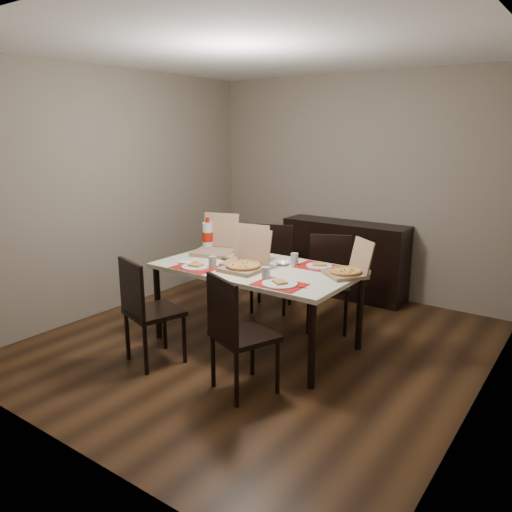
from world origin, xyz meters
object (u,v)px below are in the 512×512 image
(chair_near_left, at_px, (146,307))
(dip_bowl, at_px, (282,263))
(pizza_box_center, at_px, (245,264))
(chair_far_left, at_px, (273,263))
(chair_far_right, at_px, (329,278))
(soda_bottle, at_px, (208,236))
(sideboard, at_px, (344,259))
(dining_table, at_px, (256,274))
(chair_near_right, at_px, (236,330))

(chair_near_left, xyz_separation_m, dip_bowl, (0.68, 1.06, 0.25))
(pizza_box_center, bearing_deg, chair_far_left, 111.33)
(chair_far_right, xyz_separation_m, soda_bottle, (-1.14, -0.53, 0.38))
(dip_bowl, height_order, soda_bottle, soda_bottle)
(pizza_box_center, bearing_deg, chair_near_left, -124.20)
(sideboard, relative_size, chair_far_right, 1.61)
(sideboard, bearing_deg, dining_table, -90.94)
(chair_near_left, xyz_separation_m, chair_far_right, (0.86, 1.67, 0.00))
(chair_near_left, bearing_deg, chair_far_right, 62.85)
(dining_table, xyz_separation_m, chair_far_right, (0.34, 0.79, -0.17))
(sideboard, height_order, dining_table, sideboard)
(chair_near_right, bearing_deg, chair_far_right, 92.40)
(pizza_box_center, xyz_separation_m, dip_bowl, (0.18, 0.33, -0.04))
(sideboard, bearing_deg, chair_far_left, -118.13)
(pizza_box_center, relative_size, soda_bottle, 1.14)
(chair_near_right, xyz_separation_m, pizza_box_center, (-0.42, 0.69, 0.29))
(sideboard, distance_m, chair_near_left, 2.72)
(pizza_box_center, distance_m, dip_bowl, 0.38)
(chair_far_left, height_order, soda_bottle, soda_bottle)
(sideboard, bearing_deg, pizza_box_center, -91.32)
(chair_near_left, relative_size, dip_bowl, 7.66)
(chair_near_right, height_order, chair_far_left, same)
(dining_table, height_order, chair_near_right, chair_near_right)
(chair_near_left, relative_size, chair_far_right, 1.00)
(dining_table, height_order, chair_far_left, chair_far_left)
(chair_far_right, height_order, pizza_box_center, pizza_box_center)
(chair_near_right, relative_size, soda_bottle, 2.75)
(chair_near_left, height_order, chair_far_left, same)
(dining_table, bearing_deg, sideboard, 89.06)
(chair_far_left, bearing_deg, chair_far_right, -9.79)
(dining_table, xyz_separation_m, chair_near_left, (-0.51, -0.88, -0.17))
(soda_bottle, bearing_deg, chair_near_right, -41.99)
(sideboard, bearing_deg, chair_near_right, -81.74)
(chair_near_left, relative_size, chair_far_left, 1.00)
(chair_near_right, relative_size, chair_far_right, 1.00)
(chair_far_right, height_order, soda_bottle, soda_bottle)
(soda_bottle, bearing_deg, pizza_box_center, -27.23)
(chair_near_left, height_order, dip_bowl, chair_near_left)
(chair_far_right, bearing_deg, chair_far_left, 170.21)
(soda_bottle, bearing_deg, sideboard, 61.48)
(chair_far_left, bearing_deg, dining_table, -64.98)
(dining_table, bearing_deg, chair_far_left, 115.02)
(pizza_box_center, bearing_deg, sideboard, 88.68)
(chair_near_right, distance_m, dip_bowl, 1.07)
(chair_near_right, distance_m, pizza_box_center, 0.86)
(dining_table, height_order, chair_far_right, chair_far_right)
(sideboard, relative_size, chair_near_right, 1.61)
(dip_bowl, bearing_deg, pizza_box_center, -118.59)
(pizza_box_center, bearing_deg, chair_near_right, -58.21)
(dip_bowl, bearing_deg, chair_near_right, -76.43)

